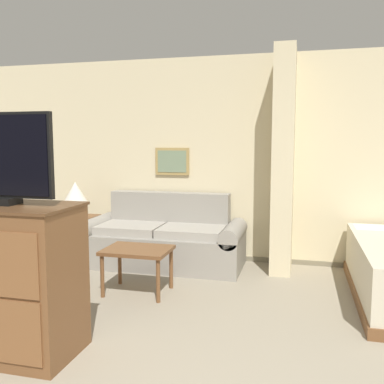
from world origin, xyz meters
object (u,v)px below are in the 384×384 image
at_px(couch, 163,240).
at_px(tv_dresser, 5,279).
at_px(coffee_table, 137,254).
at_px(table_lamp, 75,193).

xyz_separation_m(couch, tv_dresser, (-0.40, -2.43, 0.23)).
distance_m(coffee_table, tv_dresser, 1.47).
bearing_deg(table_lamp, tv_dresser, -71.91).
height_order(couch, tv_dresser, tv_dresser).
relative_size(couch, coffee_table, 3.04).
bearing_deg(couch, coffee_table, -86.38).
relative_size(coffee_table, tv_dresser, 0.61).
distance_m(couch, tv_dresser, 2.47).
height_order(couch, table_lamp, table_lamp).
bearing_deg(couch, tv_dresser, -99.33).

